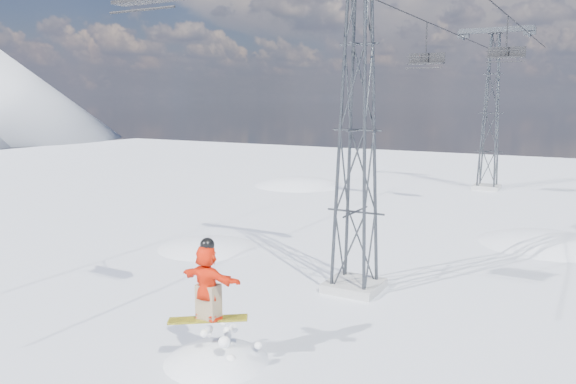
{
  "coord_description": "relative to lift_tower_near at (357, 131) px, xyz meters",
  "views": [
    {
      "loc": [
        7.87,
        -9.3,
        6.52
      ],
      "look_at": [
        0.14,
        4.51,
        3.88
      ],
      "focal_mm": 35.0,
      "sensor_mm": 36.0,
      "label": 1
    }
  ],
  "objects": [
    {
      "name": "haul_cables",
      "position": [
        0.0,
        11.5,
        5.38
      ],
      "size": [
        4.46,
        51.0,
        0.06
      ],
      "color": "black",
      "rests_on": "ground"
    },
    {
      "name": "lift_tower_far",
      "position": [
        0.0,
        25.0,
        0.0
      ],
      "size": [
        5.2,
        1.8,
        11.43
      ],
      "color": "#999999",
      "rests_on": "ground"
    },
    {
      "name": "lift_chair_mid",
      "position": [
        2.2,
        15.38,
        3.45
      ],
      "size": [
        1.94,
        0.56,
        2.41
      ],
      "color": "black",
      "rests_on": "ground"
    },
    {
      "name": "lift_chair_far",
      "position": [
        -2.2,
        15.61,
        3.29
      ],
      "size": [
        2.11,
        0.61,
        2.62
      ],
      "color": "black",
      "rests_on": "ground"
    },
    {
      "name": "lift_tower_near",
      "position": [
        0.0,
        0.0,
        0.0
      ],
      "size": [
        5.2,
        1.8,
        11.43
      ],
      "color": "#999999",
      "rests_on": "ground"
    },
    {
      "name": "snow_terrain",
      "position": [
        -5.57,
        13.24,
        -15.06
      ],
      "size": [
        39.0,
        37.0,
        22.0
      ],
      "color": "white",
      "rests_on": "ground"
    }
  ]
}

